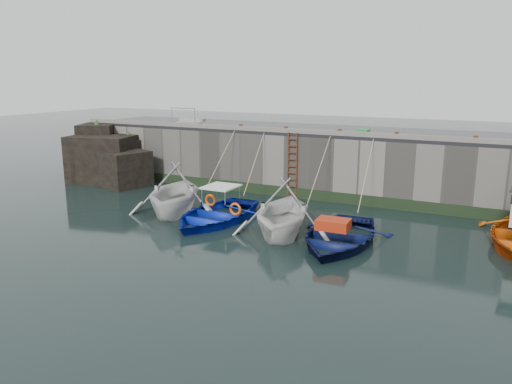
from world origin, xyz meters
The scene contains 22 objects.
ground centered at (0.00, 0.00, 0.00)m, with size 120.00×120.00×0.00m, color black.
quay_back centered at (0.00, 12.50, 1.50)m, with size 30.00×5.00×3.00m, color slate.
road_back centered at (0.00, 12.50, 3.08)m, with size 30.00×5.00×0.16m, color black.
kerb_back centered at (0.00, 10.15, 3.26)m, with size 30.00×0.30×0.20m, color slate.
algae_back centered at (0.00, 9.96, 0.25)m, with size 30.00×0.08×0.50m, color black.
rock_outcrop centered at (-12.92, 9.11, 1.26)m, with size 5.85×4.24×3.41m.
ladder centered at (-2.00, 9.91, 1.59)m, with size 0.51×0.08×3.20m.
boat_near_white centered at (-5.50, 5.07, 0.00)m, with size 4.12×4.77×2.52m, color silver.
boat_near_white_rope centered at (-5.50, 8.78, 0.00)m, with size 0.04×3.56×3.10m, color tan, non-canonical shape.
boat_near_blue centered at (-3.30, 4.82, 0.00)m, with size 3.65×5.12×1.06m, color #0B22AE.
boat_near_blue_rope centered at (-3.30, 8.66, 0.00)m, with size 0.04×3.73×3.10m, color tan, non-canonical shape.
boat_near_blacktrim centered at (-0.08, 4.41, 0.00)m, with size 4.01×4.65×2.45m, color silver.
boat_near_blacktrim_rope centered at (-0.08, 8.46, 0.00)m, with size 0.04×4.04×3.10m, color tan, non-canonical shape.
boat_near_navy centered at (2.12, 4.36, 0.00)m, with size 3.62×5.07×1.05m, color #0A1344.
boat_near_navy_rope centered at (2.12, 8.43, 0.00)m, with size 0.04×4.08×3.10m, color tan, non-canonical shape.
fish_crate centered at (1.22, 10.64, 3.31)m, with size 0.54×0.35×0.29m, color green.
railing centered at (-8.75, 11.25, 3.36)m, with size 1.60×1.05×1.00m.
bollard_a centered at (-5.00, 10.25, 3.30)m, with size 0.18×0.18×0.28m, color #3F1E0F.
bollard_b centered at (-2.50, 10.25, 3.30)m, with size 0.18×0.18×0.28m, color #3F1E0F.
bollard_c centered at (0.20, 10.25, 3.30)m, with size 0.18×0.18×0.28m, color #3F1E0F.
bollard_d centered at (2.80, 10.25, 3.30)m, with size 0.18×0.18×0.28m, color #3F1E0F.
bollard_e centered at (6.00, 10.25, 3.30)m, with size 0.18×0.18×0.28m, color #3F1E0F.
Camera 1 is at (7.08, -12.12, 5.85)m, focal length 35.00 mm.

